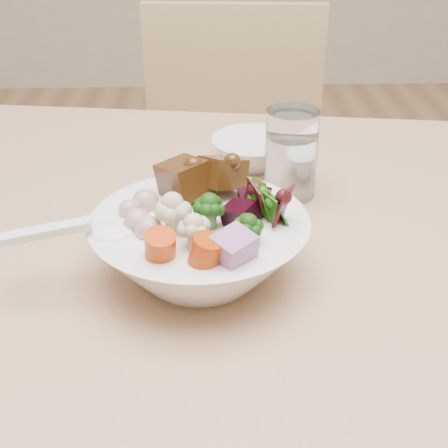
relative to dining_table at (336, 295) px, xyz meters
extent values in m
cube|color=tan|center=(0.00, 0.00, 0.06)|extent=(1.73, 1.14, 0.04)
cube|color=tan|center=(-0.11, 0.58, -0.23)|extent=(0.45, 0.45, 0.04)
cube|color=tan|center=(-0.09, 0.78, -0.01)|extent=(0.42, 0.06, 0.46)
cylinder|color=tan|center=(-0.30, 0.42, -0.47)|extent=(0.03, 0.03, 0.43)
cylinder|color=tan|center=(0.05, 0.39, -0.47)|extent=(0.03, 0.03, 0.43)
cylinder|color=tan|center=(-0.27, 0.77, -0.47)|extent=(0.03, 0.03, 0.43)
cylinder|color=tan|center=(0.08, 0.75, -0.47)|extent=(0.03, 0.03, 0.43)
sphere|color=black|center=(-0.17, -0.07, 0.16)|extent=(0.04, 0.04, 0.04)
sphere|color=beige|center=(-0.20, -0.08, 0.17)|extent=(0.04, 0.04, 0.04)
cube|color=black|center=(-0.12, -0.04, 0.16)|extent=(0.04, 0.04, 0.03)
cube|color=#A0609E|center=(-0.14, -0.13, 0.16)|extent=(0.05, 0.06, 0.04)
cylinder|color=#D55005|center=(-0.22, -0.13, 0.16)|extent=(0.04, 0.04, 0.03)
sphere|color=tan|center=(-0.24, -0.07, 0.16)|extent=(0.03, 0.03, 0.03)
ellipsoid|color=white|center=(-0.27, -0.08, 0.15)|extent=(0.06, 0.05, 0.02)
cube|color=white|center=(-0.34, -0.08, 0.16)|extent=(0.11, 0.03, 0.02)
cylinder|color=white|center=(-0.05, 0.14, 0.14)|extent=(0.07, 0.07, 0.13)
cylinder|color=white|center=(-0.05, 0.14, 0.12)|extent=(0.06, 0.06, 0.08)
camera|label=1|loc=(-0.17, -0.65, 0.49)|focal=50.00mm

